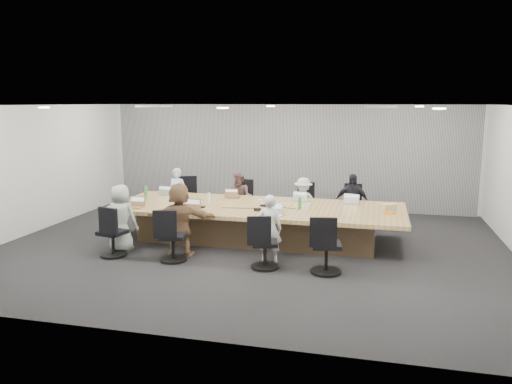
% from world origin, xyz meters
% --- Properties ---
extents(floor, '(10.00, 8.00, 0.00)m').
position_xyz_m(floor, '(0.00, 0.00, 0.00)').
color(floor, black).
rests_on(floor, ground).
extents(ceiling, '(10.00, 8.00, 0.00)m').
position_xyz_m(ceiling, '(0.00, 0.00, 2.80)').
color(ceiling, white).
rests_on(ceiling, wall_back).
extents(wall_back, '(10.00, 0.00, 2.80)m').
position_xyz_m(wall_back, '(0.00, 4.00, 1.40)').
color(wall_back, silver).
rests_on(wall_back, ground).
extents(wall_front, '(10.00, 0.00, 2.80)m').
position_xyz_m(wall_front, '(0.00, -4.00, 1.40)').
color(wall_front, silver).
rests_on(wall_front, ground).
extents(wall_left, '(0.00, 8.00, 2.80)m').
position_xyz_m(wall_left, '(-5.00, 0.00, 1.40)').
color(wall_left, silver).
rests_on(wall_left, ground).
extents(curtain, '(9.80, 0.04, 2.80)m').
position_xyz_m(curtain, '(0.00, 3.92, 1.40)').
color(curtain, gray).
rests_on(curtain, ground).
extents(conference_table, '(6.00, 2.20, 0.74)m').
position_xyz_m(conference_table, '(0.00, 0.50, 0.40)').
color(conference_table, brown).
rests_on(conference_table, ground).
extents(chair_0, '(0.71, 0.71, 0.83)m').
position_xyz_m(chair_0, '(-2.34, 2.20, 0.41)').
color(chair_0, black).
rests_on(chair_0, ground).
extents(chair_1, '(0.59, 0.59, 0.78)m').
position_xyz_m(chair_1, '(-0.74, 2.20, 0.39)').
color(chair_1, black).
rests_on(chair_1, ground).
extents(chair_2, '(0.55, 0.55, 0.76)m').
position_xyz_m(chair_2, '(0.77, 2.20, 0.38)').
color(chair_2, black).
rests_on(chair_2, ground).
extents(chair_3, '(0.52, 0.52, 0.76)m').
position_xyz_m(chair_3, '(1.86, 2.20, 0.38)').
color(chair_3, black).
rests_on(chair_3, ground).
extents(chair_4, '(0.62, 0.62, 0.76)m').
position_xyz_m(chair_4, '(-2.38, -1.20, 0.38)').
color(chair_4, black).
rests_on(chair_4, ground).
extents(chair_5, '(0.62, 0.62, 0.77)m').
position_xyz_m(chair_5, '(-1.17, -1.20, 0.39)').
color(chair_5, black).
rests_on(chair_5, ground).
extents(chair_6, '(0.62, 0.62, 0.75)m').
position_xyz_m(chair_6, '(0.55, -1.20, 0.38)').
color(chair_6, black).
rests_on(chair_6, ground).
extents(chair_7, '(0.65, 0.65, 0.82)m').
position_xyz_m(chair_7, '(1.61, -1.20, 0.41)').
color(chair_7, black).
rests_on(chair_7, ground).
extents(person_0, '(0.49, 0.35, 1.28)m').
position_xyz_m(person_0, '(-2.34, 1.85, 0.64)').
color(person_0, silver).
rests_on(person_0, ground).
extents(laptop_0, '(0.37, 0.28, 0.02)m').
position_xyz_m(laptop_0, '(-2.34, 1.30, 0.75)').
color(laptop_0, '#B2B2B7').
rests_on(laptop_0, conference_table).
extents(person_1, '(0.61, 0.48, 1.24)m').
position_xyz_m(person_1, '(-0.74, 1.85, 0.62)').
color(person_1, brown).
rests_on(person_1, ground).
extents(laptop_1, '(0.31, 0.22, 0.02)m').
position_xyz_m(laptop_1, '(-0.74, 1.30, 0.75)').
color(laptop_1, '#8C6647').
rests_on(laptop_1, conference_table).
extents(person_2, '(0.82, 0.58, 1.16)m').
position_xyz_m(person_2, '(0.77, 1.85, 0.58)').
color(person_2, '#B9BAB9').
rests_on(person_2, ground).
extents(laptop_2, '(0.35, 0.27, 0.02)m').
position_xyz_m(laptop_2, '(0.77, 1.30, 0.75)').
color(laptop_2, '#B2B2B7').
rests_on(laptop_2, conference_table).
extents(person_3, '(0.76, 0.32, 1.29)m').
position_xyz_m(person_3, '(1.86, 1.85, 0.64)').
color(person_3, black).
rests_on(person_3, ground).
extents(laptop_3, '(0.36, 0.27, 0.02)m').
position_xyz_m(laptop_3, '(1.86, 1.30, 0.75)').
color(laptop_3, '#B2B2B7').
rests_on(laptop_3, conference_table).
extents(person_4, '(0.65, 0.42, 1.31)m').
position_xyz_m(person_4, '(-2.38, -0.85, 0.66)').
color(person_4, '#9CACA0').
rests_on(person_4, ground).
extents(laptop_4, '(0.33, 0.23, 0.02)m').
position_xyz_m(laptop_4, '(-2.38, -0.30, 0.75)').
color(laptop_4, '#8C6647').
rests_on(laptop_4, conference_table).
extents(person_5, '(1.34, 0.61, 1.40)m').
position_xyz_m(person_5, '(-1.17, -0.85, 0.70)').
color(person_5, brown).
rests_on(person_5, ground).
extents(laptop_5, '(0.36, 0.26, 0.02)m').
position_xyz_m(laptop_5, '(-1.17, -0.30, 0.75)').
color(laptop_5, '#8C6647').
rests_on(laptop_5, conference_table).
extents(person_6, '(0.49, 0.35, 1.25)m').
position_xyz_m(person_6, '(0.55, -0.85, 0.62)').
color(person_6, silver).
rests_on(person_6, ground).
extents(laptop_6, '(0.35, 0.28, 0.02)m').
position_xyz_m(laptop_6, '(0.55, -0.30, 0.75)').
color(laptop_6, '#B2B2B7').
rests_on(laptop_6, conference_table).
extents(bottle_green_left, '(0.08, 0.08, 0.28)m').
position_xyz_m(bottle_green_left, '(-2.65, 0.77, 0.88)').
color(bottle_green_left, '#2F7931').
rests_on(bottle_green_left, conference_table).
extents(bottle_green_right, '(0.07, 0.07, 0.23)m').
position_xyz_m(bottle_green_right, '(0.90, 0.45, 0.85)').
color(bottle_green_right, '#2F7931').
rests_on(bottle_green_right, conference_table).
extents(bottle_clear, '(0.08, 0.08, 0.22)m').
position_xyz_m(bottle_clear, '(-1.08, 0.57, 0.85)').
color(bottle_clear, silver).
rests_on(bottle_clear, conference_table).
extents(cup_white_far, '(0.11, 0.11, 0.11)m').
position_xyz_m(cup_white_far, '(0.04, 0.62, 0.79)').
color(cup_white_far, white).
rests_on(cup_white_far, conference_table).
extents(cup_white_near, '(0.09, 0.09, 0.11)m').
position_xyz_m(cup_white_near, '(1.06, 0.49, 0.80)').
color(cup_white_near, white).
rests_on(cup_white_near, conference_table).
extents(mug_brown, '(0.10, 0.10, 0.10)m').
position_xyz_m(mug_brown, '(-2.52, 0.09, 0.79)').
color(mug_brown, brown).
rests_on(mug_brown, conference_table).
extents(mic_left, '(0.16, 0.12, 0.03)m').
position_xyz_m(mic_left, '(-1.08, 0.07, 0.75)').
color(mic_left, black).
rests_on(mic_left, conference_table).
extents(mic_right, '(0.18, 0.15, 0.03)m').
position_xyz_m(mic_right, '(0.16, 0.49, 0.76)').
color(mic_right, black).
rests_on(mic_right, conference_table).
extents(stapler, '(0.16, 0.05, 0.06)m').
position_xyz_m(stapler, '(0.13, 0.02, 0.77)').
color(stapler, black).
rests_on(stapler, conference_table).
extents(canvas_bag, '(0.32, 0.28, 0.15)m').
position_xyz_m(canvas_bag, '(2.65, 0.62, 0.81)').
color(canvas_bag, tan).
rests_on(canvas_bag, conference_table).
extents(snack_packet, '(0.22, 0.20, 0.04)m').
position_xyz_m(snack_packet, '(2.65, 0.38, 0.76)').
color(snack_packet, orange).
rests_on(snack_packet, conference_table).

